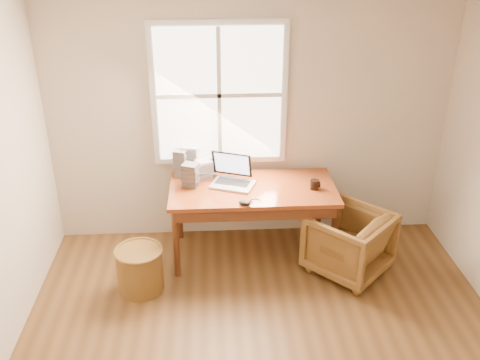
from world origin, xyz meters
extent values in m
cube|color=white|center=(0.00, 0.00, 2.61)|extent=(4.00, 4.50, 0.02)
cube|color=beige|center=(0.00, 2.26, 1.30)|extent=(4.00, 0.02, 2.60)
cube|color=silver|center=(-0.30, 2.22, 1.55)|extent=(1.32, 0.05, 1.42)
cube|color=white|center=(-0.30, 2.19, 1.55)|extent=(1.20, 0.02, 1.30)
cube|color=silver|center=(-0.30, 2.18, 1.55)|extent=(0.04, 0.02, 1.30)
cube|color=silver|center=(-0.30, 2.18, 1.55)|extent=(1.20, 0.02, 0.04)
cube|color=brown|center=(0.00, 1.80, 0.73)|extent=(1.60, 0.80, 0.04)
imported|color=brown|center=(0.89, 1.45, 0.31)|extent=(0.96, 0.96, 0.63)
cylinder|color=brown|center=(-1.07, 1.27, 0.21)|extent=(0.53, 0.53, 0.41)
ellipsoid|color=black|center=(-0.10, 1.45, 0.77)|extent=(0.13, 0.11, 0.04)
cylinder|color=black|center=(0.58, 1.73, 0.80)|extent=(0.10, 0.10, 0.09)
cube|color=silver|center=(-0.60, 2.15, 0.90)|extent=(0.18, 0.16, 0.30)
cube|color=#232428|center=(-0.59, 1.87, 0.86)|extent=(0.18, 0.17, 0.23)
cube|color=#9594A0|center=(-0.69, 2.09, 0.89)|extent=(0.16, 0.15, 0.28)
cube|color=silver|center=(-0.47, 2.03, 0.85)|extent=(0.19, 0.18, 0.19)
camera|label=1|loc=(-0.40, -2.78, 3.07)|focal=40.00mm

